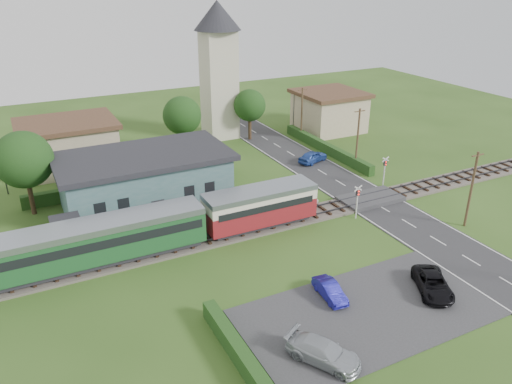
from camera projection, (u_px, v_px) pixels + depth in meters
name	position (u px, v px, depth m)	size (l,w,h in m)	color
ground	(294.00, 231.00, 43.71)	(120.00, 120.00, 0.00)	#2D4C19
railway_track	(282.00, 221.00, 45.29)	(76.00, 3.20, 0.49)	#4C443D
road	(383.00, 208.00, 47.82)	(6.00, 70.00, 0.05)	#28282B
car_park	(366.00, 312.00, 33.30)	(17.00, 9.00, 0.08)	#333335
crossing_deck	(370.00, 199.00, 49.37)	(6.20, 3.40, 0.45)	#333335
platform	(165.00, 228.00, 43.74)	(30.00, 3.00, 0.45)	gray
equipment_hut	(67.00, 233.00, 39.82)	(2.30, 2.30, 2.55)	beige
station_building	(145.00, 180.00, 47.45)	(16.00, 9.00, 5.30)	#396264
train	(57.00, 250.00, 36.59)	(43.20, 2.90, 3.40)	#232328
church_tower	(218.00, 61.00, 64.41)	(6.00, 6.00, 17.60)	beige
house_west	(69.00, 144.00, 56.76)	(10.80, 8.80, 5.50)	tan
house_east	(329.00, 110.00, 70.36)	(8.80, 8.80, 5.50)	tan
hedge_carpark	(237.00, 351.00, 29.16)	(0.80, 9.00, 1.20)	#193814
hedge_roadside	(326.00, 148.00, 62.35)	(0.80, 18.00, 1.20)	#193814
hedge_station	(135.00, 183.00, 51.96)	(22.00, 0.80, 1.30)	#193814
tree_a	(24.00, 160.00, 44.69)	(5.20, 5.20, 8.00)	#332316
tree_b	(182.00, 116.00, 59.58)	(4.60, 4.60, 7.34)	#332316
tree_c	(250.00, 106.00, 65.48)	(4.20, 4.20, 6.78)	#332316
utility_pole_b	(471.00, 189.00, 43.19)	(1.40, 0.22, 7.00)	#473321
utility_pole_c	(358.00, 138.00, 56.23)	(1.40, 0.22, 7.00)	#473321
utility_pole_d	(302.00, 113.00, 66.01)	(1.40, 0.22, 7.00)	#473321
crossing_signal_near	(358.00, 197.00, 45.14)	(0.84, 0.28, 3.28)	silver
crossing_signal_far	(385.00, 167.00, 52.02)	(0.84, 0.28, 3.28)	silver
streetlamp_west	(2.00, 166.00, 49.71)	(0.30, 0.30, 5.15)	#3F3F47
streetlamp_east	(294.00, 107.00, 71.06)	(0.30, 0.30, 5.15)	#3F3F47
car_on_road	(313.00, 157.00, 59.04)	(1.62, 4.02, 1.37)	#2A4DA5
car_park_blue	(330.00, 290.00, 34.57)	(1.18, 3.37, 1.11)	navy
car_park_silver	(323.00, 352.00, 28.85)	(1.84, 4.54, 1.32)	#AAB0B7
car_park_dark	(433.00, 284.00, 35.17)	(2.08, 4.51, 1.25)	black
pedestrian_near	(249.00, 200.00, 46.63)	(0.62, 0.41, 1.71)	gray
pedestrian_far	(94.00, 232.00, 40.67)	(0.91, 0.71, 1.87)	gray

